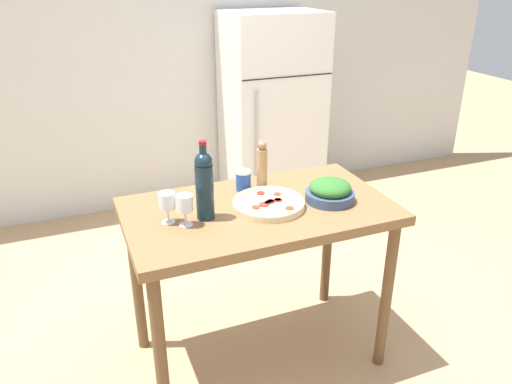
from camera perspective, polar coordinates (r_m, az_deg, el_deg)
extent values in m
plane|color=tan|center=(2.86, 0.28, -17.92)|extent=(14.00, 14.00, 0.00)
cube|color=silver|center=(4.21, -11.07, 15.45)|extent=(6.40, 0.06, 2.60)
cube|color=white|center=(4.22, 1.79, 9.05)|extent=(0.76, 0.61, 1.61)
cube|color=black|center=(3.87, 3.73, 12.99)|extent=(0.74, 0.01, 0.01)
cylinder|color=#B2B2B7|center=(3.86, 0.07, 6.33)|extent=(0.02, 0.02, 0.73)
cube|color=brown|center=(2.36, 0.32, -2.20)|extent=(1.26, 0.71, 0.05)
cylinder|color=brown|center=(2.25, -10.86, -18.05)|extent=(0.06, 0.06, 0.84)
cylinder|color=brown|center=(2.62, 14.68, -11.50)|extent=(0.06, 0.06, 0.84)
cylinder|color=brown|center=(2.72, -13.49, -9.94)|extent=(0.06, 0.06, 0.84)
cylinder|color=brown|center=(3.03, 8.18, -5.57)|extent=(0.06, 0.06, 0.84)
cylinder|color=#142833|center=(2.20, -5.87, -0.02)|extent=(0.08, 0.08, 0.25)
sphere|color=#142833|center=(2.15, -6.04, 3.50)|extent=(0.08, 0.08, 0.08)
cylinder|color=#142833|center=(2.14, -6.08, 4.45)|extent=(0.03, 0.03, 0.08)
cylinder|color=maroon|center=(2.12, -6.14, 5.61)|extent=(0.03, 0.03, 0.02)
cylinder|color=silver|center=(2.21, -8.01, -3.72)|extent=(0.06, 0.06, 0.00)
cylinder|color=silver|center=(2.19, -8.06, -2.90)|extent=(0.01, 0.01, 0.07)
cylinder|color=white|center=(2.16, -8.17, -1.25)|extent=(0.07, 0.07, 0.07)
cylinder|color=maroon|center=(2.17, -8.13, -1.87)|extent=(0.06, 0.06, 0.02)
cylinder|color=silver|center=(2.24, -9.95, -3.43)|extent=(0.06, 0.06, 0.00)
cylinder|color=silver|center=(2.22, -10.02, -2.62)|extent=(0.01, 0.01, 0.07)
cylinder|color=white|center=(2.19, -10.15, -1.00)|extent=(0.07, 0.07, 0.07)
cylinder|color=maroon|center=(2.21, -10.09, -1.73)|extent=(0.06, 0.06, 0.01)
cylinder|color=#AD7F51|center=(2.50, 0.68, 2.60)|extent=(0.05, 0.05, 0.21)
sphere|color=#936C45|center=(2.45, 0.70, 5.32)|extent=(0.05, 0.05, 0.05)
cylinder|color=#384C6B|center=(2.43, 8.42, -0.46)|extent=(0.24, 0.24, 0.05)
ellipsoid|color=#2D6628|center=(2.41, 8.49, 0.52)|extent=(0.20, 0.20, 0.08)
cylinder|color=beige|center=(2.34, 1.47, -1.47)|extent=(0.34, 0.34, 0.02)
torus|color=beige|center=(2.33, 1.47, -1.14)|extent=(0.34, 0.34, 0.02)
cylinder|color=red|center=(2.34, 1.60, -1.11)|extent=(0.04, 0.04, 0.01)
cylinder|color=red|center=(2.32, 1.34, -1.25)|extent=(0.03, 0.03, 0.01)
cylinder|color=red|center=(2.34, 1.74, -1.04)|extent=(0.04, 0.04, 0.01)
cylinder|color=red|center=(2.42, 0.52, -0.13)|extent=(0.04, 0.04, 0.01)
cylinder|color=red|center=(2.42, 2.43, -0.22)|extent=(0.04, 0.04, 0.01)
cylinder|color=red|center=(2.31, 0.90, -1.44)|extent=(0.05, 0.05, 0.01)
cylinder|color=red|center=(2.35, 2.57, -0.91)|extent=(0.04, 0.04, 0.01)
cylinder|color=red|center=(2.35, 2.51, -0.91)|extent=(0.03, 0.03, 0.01)
cylinder|color=red|center=(2.28, -0.01, -1.76)|extent=(0.04, 0.04, 0.01)
cylinder|color=red|center=(2.28, 3.86, -1.85)|extent=(0.04, 0.04, 0.01)
cylinder|color=#284CA3|center=(2.51, -1.53, 1.20)|extent=(0.08, 0.08, 0.09)
cylinder|color=white|center=(2.49, -1.54, 2.30)|extent=(0.08, 0.08, 0.01)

